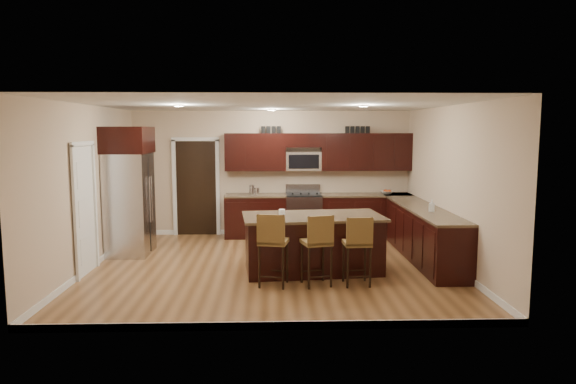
{
  "coord_description": "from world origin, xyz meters",
  "views": [
    {
      "loc": [
        0.0,
        -8.43,
        2.3
      ],
      "look_at": [
        0.28,
        0.4,
        1.22
      ],
      "focal_mm": 32.0,
      "sensor_mm": 36.0,
      "label": 1
    }
  ],
  "objects_px": {
    "range": "(304,215)",
    "refrigerator": "(129,190)",
    "stool_left": "(273,241)",
    "island": "(313,245)",
    "stool_right": "(358,243)",
    "stool_mid": "(318,242)"
  },
  "relations": [
    {
      "from": "island",
      "to": "refrigerator",
      "type": "bearing_deg",
      "value": 153.59
    },
    {
      "from": "range",
      "to": "refrigerator",
      "type": "xyz_separation_m",
      "value": [
        -3.3,
        -1.45,
        0.73
      ]
    },
    {
      "from": "stool_right",
      "to": "range",
      "type": "bearing_deg",
      "value": 96.52
    },
    {
      "from": "stool_left",
      "to": "stool_mid",
      "type": "relative_size",
      "value": 1.02
    },
    {
      "from": "stool_left",
      "to": "stool_mid",
      "type": "xyz_separation_m",
      "value": [
        0.66,
        0.0,
        -0.01
      ]
    },
    {
      "from": "range",
      "to": "stool_right",
      "type": "height_order",
      "value": "range"
    },
    {
      "from": "range",
      "to": "stool_mid",
      "type": "height_order",
      "value": "range"
    },
    {
      "from": "stool_left",
      "to": "stool_right",
      "type": "height_order",
      "value": "stool_left"
    },
    {
      "from": "stool_left",
      "to": "island",
      "type": "bearing_deg",
      "value": 63.82
    },
    {
      "from": "island",
      "to": "stool_left",
      "type": "height_order",
      "value": "stool_left"
    },
    {
      "from": "range",
      "to": "island",
      "type": "relative_size",
      "value": 0.47
    },
    {
      "from": "range",
      "to": "refrigerator",
      "type": "bearing_deg",
      "value": -156.26
    },
    {
      "from": "stool_right",
      "to": "refrigerator",
      "type": "relative_size",
      "value": 0.44
    },
    {
      "from": "range",
      "to": "stool_left",
      "type": "distance_m",
      "value": 3.62
    },
    {
      "from": "island",
      "to": "refrigerator",
      "type": "distance_m",
      "value": 3.6
    },
    {
      "from": "stool_left",
      "to": "stool_right",
      "type": "distance_m",
      "value": 1.25
    },
    {
      "from": "island",
      "to": "stool_right",
      "type": "bearing_deg",
      "value": -60.08
    },
    {
      "from": "range",
      "to": "stool_left",
      "type": "xyz_separation_m",
      "value": [
        -0.67,
        -3.55,
        0.21
      ]
    },
    {
      "from": "range",
      "to": "stool_left",
      "type": "height_order",
      "value": "range"
    },
    {
      "from": "refrigerator",
      "to": "stool_right",
      "type": "bearing_deg",
      "value": -28.41
    },
    {
      "from": "stool_left",
      "to": "range",
      "type": "bearing_deg",
      "value": 90.81
    },
    {
      "from": "stool_mid",
      "to": "refrigerator",
      "type": "relative_size",
      "value": 0.45
    }
  ]
}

